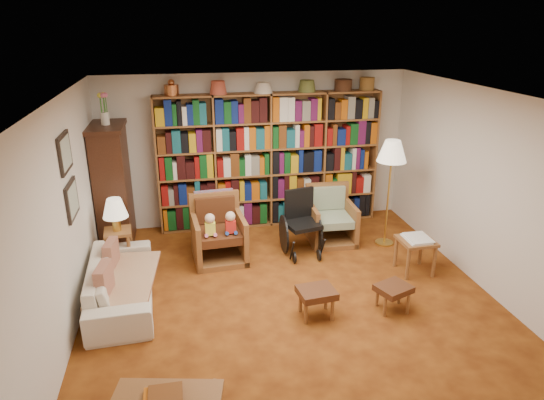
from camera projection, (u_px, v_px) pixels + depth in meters
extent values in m
plane|color=#904C16|center=(289.00, 294.00, 6.14)|extent=(5.00, 5.00, 0.00)
plane|color=white|center=(292.00, 95.00, 5.27)|extent=(5.00, 5.00, 0.00)
plane|color=silver|center=(256.00, 150.00, 8.00)|extent=(5.00, 0.00, 5.00)
plane|color=silver|center=(371.00, 325.00, 3.41)|extent=(5.00, 0.00, 5.00)
plane|color=silver|center=(66.00, 218.00, 5.26)|extent=(0.00, 5.00, 5.00)
plane|color=silver|center=(482.00, 189.00, 6.16)|extent=(0.00, 5.00, 5.00)
cube|color=brown|center=(270.00, 161.00, 7.95)|extent=(3.60, 0.30, 2.20)
cube|color=#3B1D10|center=(113.00, 188.00, 7.26)|extent=(0.45, 0.90, 1.80)
cube|color=#3B1D10|center=(106.00, 127.00, 6.94)|extent=(0.50, 0.95, 0.06)
cylinder|color=white|center=(105.00, 118.00, 6.89)|extent=(0.12, 0.12, 0.18)
cube|color=black|center=(65.00, 153.00, 5.31)|extent=(0.03, 0.52, 0.42)
cube|color=gray|center=(66.00, 153.00, 5.31)|extent=(0.01, 0.44, 0.34)
cube|color=black|center=(72.00, 200.00, 5.50)|extent=(0.03, 0.52, 0.42)
cube|color=gray|center=(73.00, 200.00, 5.50)|extent=(0.01, 0.44, 0.34)
imported|color=beige|center=(121.00, 281.00, 5.91)|extent=(1.88, 0.81, 0.54)
cube|color=beige|center=(125.00, 279.00, 5.91)|extent=(0.83, 1.39, 0.04)
cube|color=maroon|center=(112.00, 256.00, 6.15)|extent=(0.16, 0.37, 0.36)
cube|color=maroon|center=(105.00, 284.00, 5.50)|extent=(0.18, 0.40, 0.38)
cube|color=brown|center=(118.00, 232.00, 6.63)|extent=(0.39, 0.39, 0.04)
cylinder|color=brown|center=(108.00, 256.00, 6.57)|extent=(0.05, 0.05, 0.53)
cylinder|color=brown|center=(130.00, 254.00, 6.62)|extent=(0.05, 0.05, 0.53)
cylinder|color=brown|center=(110.00, 247.00, 6.83)|extent=(0.05, 0.05, 0.53)
cylinder|color=brown|center=(131.00, 245.00, 6.89)|extent=(0.05, 0.05, 0.53)
cylinder|color=gold|center=(117.00, 224.00, 6.59)|extent=(0.11, 0.11, 0.19)
cone|color=#F5E9C9|center=(115.00, 208.00, 6.51)|extent=(0.34, 0.34, 0.26)
cube|color=brown|center=(220.00, 256.00, 7.04)|extent=(0.78, 0.81, 0.08)
cube|color=brown|center=(196.00, 241.00, 6.88)|extent=(0.12, 0.77, 0.65)
cube|color=brown|center=(242.00, 237.00, 7.00)|extent=(0.12, 0.77, 0.65)
cube|color=brown|center=(217.00, 221.00, 7.21)|extent=(0.74, 0.13, 0.92)
cube|color=#4E2314|center=(219.00, 234.00, 6.88)|extent=(0.61, 0.68, 0.12)
cube|color=#4E2314|center=(216.00, 209.00, 7.07)|extent=(0.58, 0.14, 0.39)
cube|color=#AD2E3C|center=(216.00, 203.00, 7.14)|extent=(0.57, 0.10, 0.41)
cube|color=brown|center=(331.00, 239.00, 7.61)|extent=(0.72, 0.74, 0.08)
cube|color=brown|center=(312.00, 225.00, 7.46)|extent=(0.09, 0.72, 0.61)
cube|color=brown|center=(350.00, 222.00, 7.57)|extent=(0.09, 0.72, 0.61)
cube|color=brown|center=(326.00, 208.00, 7.77)|extent=(0.69, 0.10, 0.86)
cube|color=#90A382|center=(332.00, 219.00, 7.46)|extent=(0.56, 0.62, 0.12)
cube|color=#90A382|center=(327.00, 198.00, 7.64)|extent=(0.54, 0.11, 0.36)
cube|color=black|center=(302.00, 225.00, 7.08)|extent=(0.55, 0.55, 0.06)
cube|color=black|center=(299.00, 203.00, 7.20)|extent=(0.46, 0.15, 0.46)
cylinder|color=black|center=(284.00, 234.00, 7.19)|extent=(0.03, 0.57, 0.57)
cylinder|color=black|center=(317.00, 231.00, 7.28)|extent=(0.03, 0.57, 0.57)
cylinder|color=black|center=(294.00, 257.00, 6.92)|extent=(0.03, 0.16, 0.16)
cylinder|color=black|center=(319.00, 255.00, 6.99)|extent=(0.03, 0.16, 0.16)
cylinder|color=gold|center=(384.00, 243.00, 7.54)|extent=(0.28, 0.28, 0.03)
cylinder|color=gold|center=(388.00, 202.00, 7.30)|extent=(0.03, 0.03, 1.39)
cone|color=#F5E9C9|center=(392.00, 151.00, 7.02)|extent=(0.44, 0.44, 0.32)
cube|color=brown|center=(416.00, 241.00, 6.54)|extent=(0.46, 0.46, 0.04)
cylinder|color=brown|center=(408.00, 265.00, 6.42)|extent=(0.05, 0.05, 0.45)
cylinder|color=brown|center=(434.00, 262.00, 6.49)|extent=(0.05, 0.05, 0.45)
cylinder|color=brown|center=(396.00, 252.00, 6.77)|extent=(0.05, 0.05, 0.45)
cylinder|color=brown|center=(421.00, 250.00, 6.83)|extent=(0.05, 0.05, 0.45)
cube|color=silver|center=(417.00, 238.00, 6.53)|extent=(0.31, 0.39, 0.03)
cube|color=#4E2314|center=(317.00, 293.00, 5.59)|extent=(0.45, 0.40, 0.08)
cylinder|color=brown|center=(306.00, 313.00, 5.51)|extent=(0.04, 0.04, 0.27)
cylinder|color=brown|center=(332.00, 310.00, 5.57)|extent=(0.04, 0.04, 0.27)
cylinder|color=brown|center=(300.00, 301.00, 5.74)|extent=(0.04, 0.04, 0.27)
cylinder|color=brown|center=(326.00, 299.00, 5.80)|extent=(0.04, 0.04, 0.27)
cube|color=#4E2314|center=(394.00, 289.00, 5.72)|extent=(0.48, 0.44, 0.08)
cylinder|color=brown|center=(385.00, 307.00, 5.65)|extent=(0.04, 0.04, 0.25)
cylinder|color=brown|center=(408.00, 304.00, 5.70)|extent=(0.04, 0.04, 0.25)
cylinder|color=brown|center=(377.00, 297.00, 5.86)|extent=(0.04, 0.04, 0.25)
cylinder|color=brown|center=(399.00, 294.00, 5.91)|extent=(0.04, 0.04, 0.25)
cube|color=brown|center=(167.00, 400.00, 3.98)|extent=(0.98, 0.63, 0.05)
cylinder|color=brown|center=(215.00, 395.00, 4.28)|extent=(0.06, 0.06, 0.31)
cube|color=brown|center=(166.00, 395.00, 3.96)|extent=(0.32, 0.27, 0.05)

